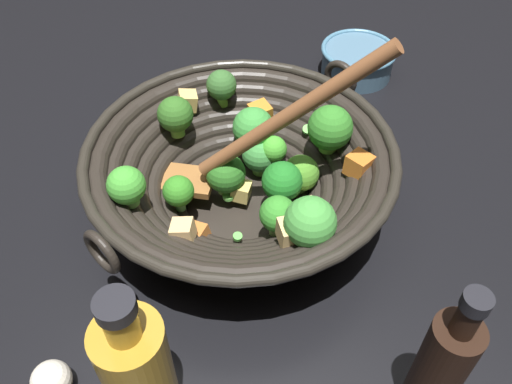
# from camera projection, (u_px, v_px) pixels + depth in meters

# --- Properties ---
(ground_plane) EXTENTS (4.00, 4.00, 0.00)m
(ground_plane) POSITION_uv_depth(u_px,v_px,m) (242.00, 209.00, 0.73)
(ground_plane) COLOR black
(wok) EXTENTS (0.41, 0.39, 0.27)m
(wok) POSITION_uv_depth(u_px,v_px,m) (242.00, 170.00, 0.68)
(wok) COLOR black
(wok) RESTS_ON ground
(soy_sauce_bottle) EXTENTS (0.05, 0.05, 0.20)m
(soy_sauce_bottle) POSITION_uv_depth(u_px,v_px,m) (441.00, 367.00, 0.49)
(soy_sauce_bottle) COLOR black
(soy_sauce_bottle) RESTS_ON ground
(cooking_oil_bottle) EXTENTS (0.07, 0.07, 0.19)m
(cooking_oil_bottle) POSITION_uv_depth(u_px,v_px,m) (137.00, 369.00, 0.49)
(cooking_oil_bottle) COLOR #AD7F23
(cooking_oil_bottle) RESTS_ON ground
(prep_bowl) EXTENTS (0.13, 0.13, 0.05)m
(prep_bowl) POSITION_uv_depth(u_px,v_px,m) (357.00, 60.00, 0.93)
(prep_bowl) COLOR slate
(prep_bowl) RESTS_ON ground
(garlic_bulb) EXTENTS (0.04, 0.04, 0.04)m
(garlic_bulb) POSITION_uv_depth(u_px,v_px,m) (51.00, 381.00, 0.55)
(garlic_bulb) COLOR silver
(garlic_bulb) RESTS_ON ground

